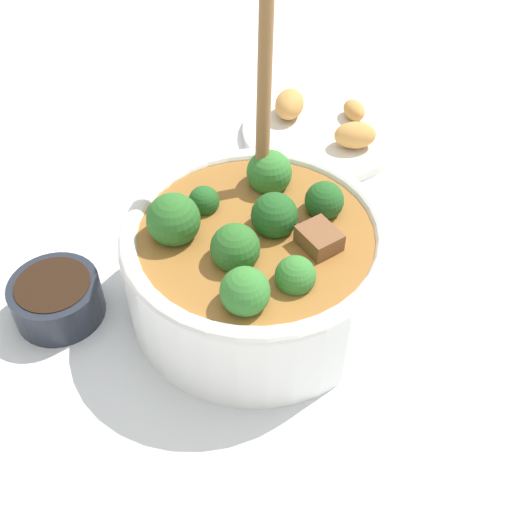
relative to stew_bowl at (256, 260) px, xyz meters
The scene contains 4 objects.
ground_plane 0.05m from the stew_bowl, 77.65° to the left, with size 4.00×4.00×0.00m, color silver.
stew_bowl is the anchor object (origin of this frame).
condiment_bowl 0.18m from the stew_bowl, 55.74° to the right, with size 0.08×0.08×0.04m.
food_plate 0.27m from the stew_bowl, 167.34° to the right, with size 0.19×0.19×0.04m.
Camera 1 is at (0.33, 0.19, 0.45)m, focal length 45.00 mm.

